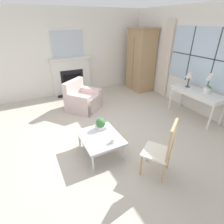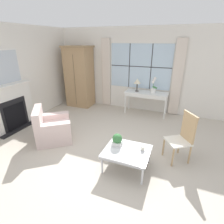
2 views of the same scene
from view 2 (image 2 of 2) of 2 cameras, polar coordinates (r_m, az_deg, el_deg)
name	(u,v)px [view 2 (image 2 of 2)]	position (r m, az deg, el deg)	size (l,w,h in m)	color
ground_plane	(105,154)	(4.05, -2.38, -13.46)	(14.00, 14.00, 0.00)	#BCB2A3
wall_back_windowed	(140,71)	(6.24, 9.13, 13.12)	(7.20, 0.14, 2.80)	silver
wall_left	(15,77)	(5.76, -29.00, 9.95)	(0.06, 7.20, 2.80)	silver
fireplace	(11,104)	(5.57, -30.20, 2.18)	(0.34, 1.40, 2.17)	black
armoire	(79,77)	(6.76, -10.59, 11.23)	(0.99, 0.72, 2.19)	tan
console_table	(146,95)	(5.99, 11.16, 5.57)	(1.41, 0.54, 0.76)	white
table_lamp	(137,82)	(5.94, 8.26, 9.77)	(0.23, 0.23, 0.43)	#4C4742
potted_orchid	(153,87)	(5.94, 13.37, 8.04)	(0.21, 0.17, 0.52)	white
armchair_upholstered	(53,129)	(4.67, -18.83, -5.34)	(1.15, 1.16, 0.87)	beige
side_chair_wooden	(183,135)	(3.88, 22.23, -6.98)	(0.61, 0.61, 1.05)	white
coffee_table	(127,152)	(3.49, 4.88, -12.97)	(0.87, 0.74, 0.40)	silver
potted_plant_small	(117,140)	(3.55, 1.72, -9.04)	(0.20, 0.20, 0.25)	white
pillar_candle	(143,148)	(3.49, 10.03, -11.59)	(0.11, 0.11, 0.10)	silver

